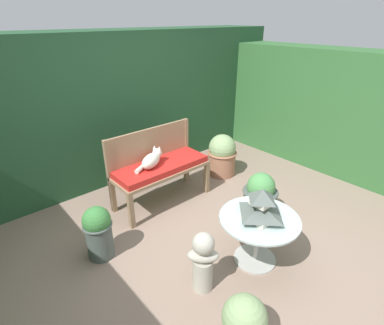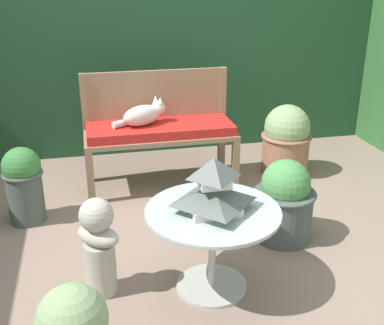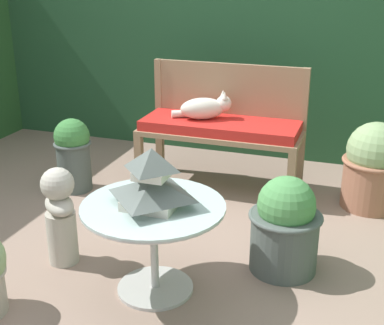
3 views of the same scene
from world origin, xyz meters
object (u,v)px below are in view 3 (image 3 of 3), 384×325
(pagoda_birdhouse, at_px, (152,182))
(potted_plant_bench_right, at_px, (374,166))
(patio_table, at_px, (154,223))
(potted_plant_bench_left, at_px, (73,153))
(cat, at_px, (205,108))
(garden_bust, at_px, (60,213))
(garden_bench, at_px, (220,131))
(potted_plant_table_near, at_px, (285,226))

(pagoda_birdhouse, xyz_separation_m, potted_plant_bench_right, (1.12, 1.56, -0.34))
(patio_table, distance_m, potted_plant_bench_left, 1.63)
(cat, bearing_deg, potted_plant_bench_right, -26.88)
(cat, relative_size, pagoda_birdhouse, 1.27)
(garden_bust, bearing_deg, potted_plant_bench_left, 160.56)
(garden_bench, distance_m, pagoda_birdhouse, 1.55)
(garden_bust, distance_m, potted_plant_bench_left, 1.15)
(pagoda_birdhouse, bearing_deg, garden_bench, 92.45)
(pagoda_birdhouse, bearing_deg, cat, 97.34)
(garden_bench, bearing_deg, patio_table, -87.55)
(garden_bench, xyz_separation_m, potted_plant_bench_right, (1.19, 0.03, -0.17))
(potted_plant_bench_left, xyz_separation_m, potted_plant_table_near, (1.83, -0.66, -0.03))
(garden_bench, distance_m, cat, 0.22)
(potted_plant_table_near, bearing_deg, potted_plant_bench_right, 66.79)
(garden_bench, height_order, cat, cat)
(garden_bench, bearing_deg, potted_plant_bench_left, -159.45)
(garden_bust, bearing_deg, pagoda_birdhouse, 35.06)
(potted_plant_bench_right, bearing_deg, potted_plant_table_near, -113.21)
(patio_table, distance_m, garden_bust, 0.67)
(potted_plant_bench_left, bearing_deg, patio_table, -43.57)
(potted_plant_table_near, bearing_deg, potted_plant_bench_left, 160.13)
(potted_plant_table_near, xyz_separation_m, potted_plant_bench_right, (0.47, 1.10, 0.04))
(garden_bust, bearing_deg, potted_plant_table_near, 59.02)
(potted_plant_table_near, bearing_deg, garden_bench, 123.61)
(patio_table, relative_size, potted_plant_bench_left, 1.32)
(potted_plant_bench_right, bearing_deg, cat, -179.51)
(patio_table, xyz_separation_m, potted_plant_bench_left, (-1.18, 1.12, -0.10))
(patio_table, bearing_deg, potted_plant_bench_left, 136.43)
(garden_bench, distance_m, garden_bust, 1.57)
(potted_plant_table_near, bearing_deg, pagoda_birdhouse, -144.75)
(garden_bust, relative_size, potted_plant_bench_left, 1.04)
(cat, distance_m, potted_plant_bench_right, 1.37)
(garden_bench, height_order, patio_table, garden_bench)
(garden_bench, xyz_separation_m, potted_plant_table_near, (0.72, -1.08, -0.21))
(cat, height_order, potted_plant_bench_left, cat)
(garden_bench, bearing_deg, potted_plant_bench_right, 1.24)
(pagoda_birdhouse, distance_m, potted_plant_bench_left, 1.66)
(garden_bust, distance_m, potted_plant_bench_right, 2.31)
(potted_plant_table_near, height_order, potted_plant_bench_right, potted_plant_bench_right)
(potted_plant_table_near, bearing_deg, cat, 127.91)
(pagoda_birdhouse, height_order, potted_plant_table_near, pagoda_birdhouse)
(patio_table, bearing_deg, pagoda_birdhouse, 0.00)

